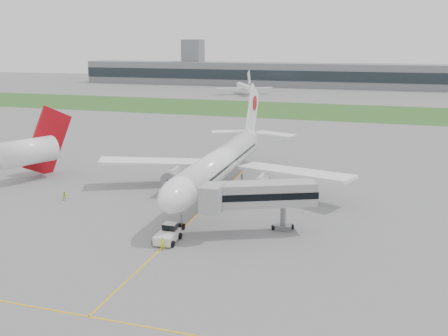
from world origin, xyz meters
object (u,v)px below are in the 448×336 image
(pushback_tug, at_px, (168,234))
(ground_crew_near, at_px, (162,243))
(jet_bridge, at_px, (255,195))
(neighbor_aircraft, at_px, (30,150))
(airliner, at_px, (222,161))

(pushback_tug, height_order, ground_crew_near, pushback_tug)
(jet_bridge, xyz_separation_m, neighbor_aircraft, (-49.03, 14.91, 0.27))
(airliner, bearing_deg, jet_bridge, -59.80)
(pushback_tug, bearing_deg, ground_crew_near, -82.79)
(jet_bridge, bearing_deg, airliner, 96.74)
(airliner, xyz_separation_m, jet_bridge, (10.48, -18.01, -0.05))
(pushback_tug, distance_m, ground_crew_near, 3.09)
(airliner, xyz_separation_m, neighbor_aircraft, (-38.55, -3.09, 0.22))
(jet_bridge, distance_m, neighbor_aircraft, 51.25)
(airliner, xyz_separation_m, pushback_tug, (-0.14, -24.54, -4.61))
(neighbor_aircraft, bearing_deg, airliner, 29.16)
(pushback_tug, xyz_separation_m, ground_crew_near, (0.51, -3.05, -0.12))
(airliner, bearing_deg, neighbor_aircraft, -175.41)
(ground_crew_near, xyz_separation_m, neighbor_aircraft, (-38.92, 24.50, 4.96))
(ground_crew_near, distance_m, neighbor_aircraft, 46.25)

